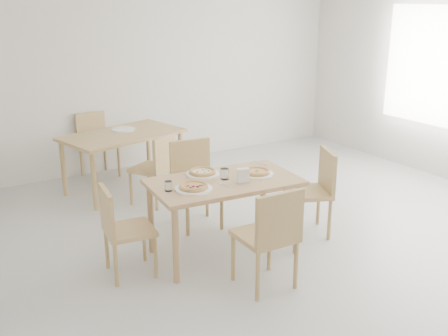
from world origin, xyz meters
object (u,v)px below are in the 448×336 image
plate_mushroom (203,174)px  pizza_pepperoni (193,186)px  chair_west (120,225)px  second_table (123,140)px  pizza_mushroom (203,172)px  tumbler_b (224,174)px  pizza_margherita (257,172)px  chair_east (316,186)px  chair_back_s (157,165)px  chair_south (271,232)px  plate_empty (123,129)px  chair_north (194,177)px  main_table (224,189)px  plate_pepperoni (194,189)px  plate_margherita (257,174)px  napkin_holder (243,176)px  tumbler_a (168,186)px  chair_back_n (96,140)px

plate_mushroom → pizza_pepperoni: pizza_pepperoni is taller
chair_west → second_table: size_ratio=0.51×
pizza_mushroom → tumbler_b: tumbler_b is taller
chair_west → second_table: 2.28m
pizza_margherita → chair_east: bearing=-5.5°
pizza_pepperoni → chair_back_s: size_ratio=0.39×
chair_south → plate_empty: bearing=-87.5°
chair_south → chair_north: (0.11, 1.56, 0.01)m
main_table → chair_east: bearing=-0.7°
chair_south → plate_pepperoni: (-0.35, 0.70, 0.23)m
chair_back_s → chair_south: bearing=58.2°
plate_margherita → pizza_mushroom: 0.53m
napkin_holder → chair_north: bearing=102.5°
pizza_pepperoni → plate_pepperoni: bearing=-90.0°
main_table → chair_east: size_ratio=1.61×
chair_east → chair_back_s: size_ratio=1.05×
plate_pepperoni → tumbler_a: size_ratio=3.75×
plate_mushroom → tumbler_b: bearing=-62.2°
pizza_mushroom → napkin_holder: (0.21, -0.40, 0.04)m
plate_mushroom → second_table: 1.97m
plate_empty → napkin_holder: bearing=-85.3°
chair_north → tumbler_a: (-0.66, -0.77, 0.26)m
plate_mushroom → plate_empty: same height
chair_west → second_table: (0.83, 2.11, 0.18)m
napkin_holder → second_table: 2.39m
plate_margherita → plate_pepperoni: size_ratio=0.96×
chair_south → pizza_margherita: (0.37, 0.75, 0.25)m
pizza_margherita → chair_south: bearing=-116.4°
chair_south → pizza_mushroom: 1.05m
chair_back_n → pizza_margherita: bearing=-88.7°
second_table → plate_pepperoni: bearing=-109.2°
plate_margherita → pizza_mushroom: size_ratio=1.22×
tumbler_b → chair_back_n: chair_back_n is taller
chair_back_s → chair_back_n: (-0.27, 1.44, 0.01)m
plate_margherita → plate_mushroom: size_ratio=0.99×
plate_mushroom → tumbler_a: 0.53m
plate_margherita → chair_back_n: bearing=102.2°
plate_mushroom → tumbler_b: 0.25m
pizza_pepperoni → plate_empty: (0.27, 2.44, -0.02)m
chair_back_s → plate_empty: size_ratio=2.89×
pizza_margherita → pizza_mushroom: 0.52m
chair_south → plate_mushroom: (-0.08, 1.02, 0.23)m
plate_margherita → pizza_pepperoni: (-0.72, -0.05, 0.02)m
chair_east → plate_margherita: bearing=-71.7°
chair_west → napkin_holder: bearing=-96.4°
chair_west → chair_back_n: chair_back_n is taller
chair_west → chair_back_n: 2.94m
chair_east → chair_back_n: size_ratio=1.03×
plate_mushroom → chair_back_s: bearing=86.4°
plate_pepperoni → tumbler_b: size_ratio=3.19×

